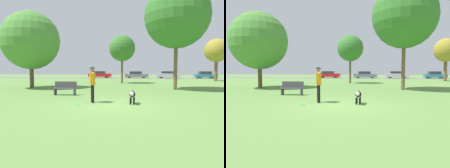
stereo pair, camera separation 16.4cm
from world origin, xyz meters
The scene contains 14 objects.
ground_plane centered at (0.00, 0.00, 0.00)m, with size 120.00×120.00×0.00m, color #608C42.
far_road_strip centered at (0.00, 30.87, 0.01)m, with size 120.00×6.00×0.01m.
person centered at (-1.08, 0.58, 1.01)m, with size 0.37×0.72×1.68m.
dog centered at (0.81, 0.40, 0.41)m, with size 0.29×1.05×0.60m.
frisbee centered at (-1.64, -0.14, 0.01)m, with size 0.23×0.23×0.02m.
tree_mid_center centered at (-0.88, 14.90, 4.11)m, with size 3.07×3.07×5.66m.
tree_far_right centered at (11.94, 21.39, 4.29)m, with size 3.29×3.29×5.99m.
tree_near_left centered at (-8.16, 7.62, 4.08)m, with size 4.94×4.94×6.56m.
tree_near_right centered at (3.94, 7.53, 5.70)m, with size 4.96×4.96×8.19m.
parked_car_red centered at (-6.76, 31.24, 0.67)m, with size 4.56×1.67×1.35m.
parked_car_grey centered at (0.59, 31.07, 0.65)m, with size 4.54×1.89×1.31m.
parked_car_silver centered at (6.70, 31.18, 0.67)m, with size 4.39×1.87×1.34m.
parked_car_teal centered at (13.60, 31.14, 0.64)m, with size 3.91×1.91×1.32m.
park_bench centered at (-3.43, 3.18, 0.45)m, with size 1.41×0.44×0.84m.
Camera 2 is at (1.26, -8.65, 1.54)m, focal length 32.00 mm.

